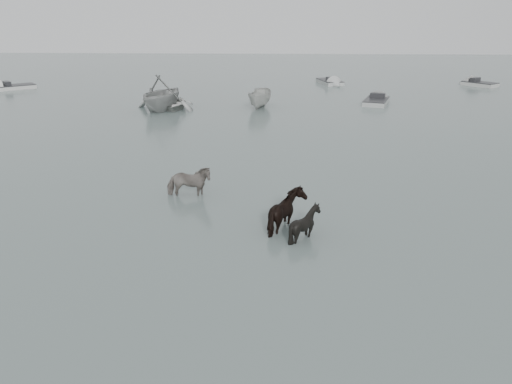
% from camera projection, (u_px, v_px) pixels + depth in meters
% --- Properties ---
extents(ground, '(140.00, 140.00, 0.00)m').
position_uv_depth(ground, '(252.00, 226.00, 16.74)').
color(ground, '#4D5C59').
rests_on(ground, ground).
extents(pony_pinto, '(1.78, 0.86, 1.49)m').
position_uv_depth(pony_pinto, '(189.00, 178.00, 19.11)').
color(pony_pinto, black).
rests_on(pony_pinto, ground).
extents(pony_dark, '(1.39, 1.61, 1.60)m').
position_uv_depth(pony_dark, '(288.00, 206.00, 16.28)').
color(pony_dark, black).
rests_on(pony_dark, ground).
extents(pony_black, '(1.32, 1.20, 1.32)m').
position_uv_depth(pony_black, '(305.00, 218.00, 15.64)').
color(pony_black, black).
rests_on(pony_black, ground).
extents(rowboat_lead, '(3.66, 4.64, 0.87)m').
position_uv_depth(rowboat_lead, '(172.00, 102.00, 36.72)').
color(rowboat_lead, '#BBBBB6').
rests_on(rowboat_lead, ground).
extents(rowboat_trail, '(5.65, 6.12, 2.69)m').
position_uv_depth(rowboat_trail, '(162.00, 91.00, 35.60)').
color(rowboat_trail, '#999B99').
rests_on(rowboat_trail, ground).
extents(boat_small, '(2.07, 4.03, 1.48)m').
position_uv_depth(boat_small, '(260.00, 98.00, 36.71)').
color(boat_small, '#B3B4AF').
rests_on(boat_small, ground).
extents(skiff_port, '(2.97, 4.91, 0.75)m').
position_uv_depth(skiff_port, '(376.00, 99.00, 38.30)').
color(skiff_port, '#9DA09D').
rests_on(skiff_port, ground).
extents(skiff_outer, '(4.69, 4.32, 0.75)m').
position_uv_depth(skiff_outer, '(14.00, 85.00, 45.44)').
color(skiff_outer, beige).
rests_on(skiff_outer, ground).
extents(skiff_mid, '(2.85, 5.28, 0.75)m').
position_uv_depth(skiff_mid, '(330.00, 80.00, 48.71)').
color(skiff_mid, '#AAACAA').
rests_on(skiff_mid, ground).
extents(skiff_star, '(3.96, 4.26, 0.75)m').
position_uv_depth(skiff_star, '(480.00, 82.00, 47.31)').
color(skiff_star, '#B2B2AD').
rests_on(skiff_star, ground).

